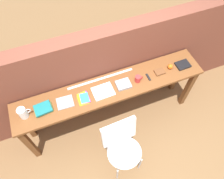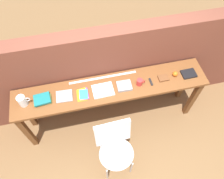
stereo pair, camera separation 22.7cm
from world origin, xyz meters
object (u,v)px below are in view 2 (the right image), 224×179
(chair_white_moulded, at_px, (115,147))
(book_repair_rightmost, at_px, (189,74))
(magazine_cycling, at_px, (64,96))
(pamphlet_pile_colourful, at_px, (83,94))
(mug, at_px, (140,82))
(leather_journal_brown, at_px, (163,78))
(book_open_centre, at_px, (103,90))
(pitcher_white, at_px, (22,101))
(book_stack_leftmost, at_px, (42,100))
(multitool_folded, at_px, (151,82))
(sports_ball_small, at_px, (175,74))

(chair_white_moulded, xyz_separation_m, book_repair_rightmost, (1.13, 0.62, 0.37))
(magazine_cycling, distance_m, pamphlet_pile_colourful, 0.23)
(mug, xyz_separation_m, leather_journal_brown, (0.33, 0.02, -0.03))
(magazine_cycling, relative_size, book_open_centre, 0.75)
(magazine_cycling, xyz_separation_m, pamphlet_pile_colourful, (0.23, -0.03, 0.00))
(leather_journal_brown, bearing_deg, book_repair_rightmost, -1.68)
(pamphlet_pile_colourful, height_order, leather_journal_brown, leather_journal_brown)
(pitcher_white, distance_m, book_stack_leftmost, 0.22)
(mug, bearing_deg, book_open_centre, 179.56)
(mug, height_order, leather_journal_brown, mug)
(pitcher_white, bearing_deg, multitool_folded, -0.90)
(book_open_centre, distance_m, leather_journal_brown, 0.80)
(chair_white_moulded, bearing_deg, book_repair_rightmost, 28.89)
(sports_ball_small, bearing_deg, book_stack_leftmost, -179.63)
(leather_journal_brown, bearing_deg, pamphlet_pile_colourful, -179.46)
(leather_journal_brown, height_order, sports_ball_small, sports_ball_small)
(book_stack_leftmost, xyz_separation_m, sports_ball_small, (1.71, 0.01, 0.01))
(magazine_cycling, bearing_deg, leather_journal_brown, 2.77)
(magazine_cycling, distance_m, sports_ball_small, 1.45)
(chair_white_moulded, relative_size, leather_journal_brown, 6.86)
(chair_white_moulded, distance_m, leather_journal_brown, 1.07)
(book_repair_rightmost, bearing_deg, pamphlet_pile_colourful, 179.66)
(magazine_cycling, xyz_separation_m, book_repair_rightmost, (1.63, -0.01, 0.01))
(multitool_folded, bearing_deg, mug, 178.86)
(magazine_cycling, xyz_separation_m, multitool_folded, (1.11, -0.03, 0.00))
(book_open_centre, relative_size, sports_ball_small, 3.76)
(multitool_folded, bearing_deg, book_open_centre, 179.39)
(pitcher_white, xyz_separation_m, book_repair_rightmost, (2.11, -0.01, -0.06))
(magazine_cycling, relative_size, multitool_folded, 1.79)
(book_open_centre, xyz_separation_m, sports_ball_small, (0.96, 0.03, 0.03))
(chair_white_moulded, bearing_deg, book_stack_leftmost, 140.18)
(book_repair_rightmost, bearing_deg, pitcher_white, 178.88)
(pitcher_white, relative_size, book_open_centre, 0.70)
(pamphlet_pile_colourful, height_order, sports_ball_small, sports_ball_small)
(magazine_cycling, relative_size, leather_journal_brown, 1.52)
(multitool_folded, xyz_separation_m, book_repair_rightmost, (0.53, 0.01, 0.00))
(magazine_cycling, height_order, pamphlet_pile_colourful, same)
(mug, bearing_deg, pitcher_white, 179.13)
(chair_white_moulded, height_order, leather_journal_brown, leather_journal_brown)
(pitcher_white, distance_m, book_repair_rightmost, 2.11)
(chair_white_moulded, bearing_deg, sports_ball_small, 34.29)
(chair_white_moulded, height_order, magazine_cycling, magazine_cycling)
(mug, bearing_deg, chair_white_moulded, -126.61)
(pamphlet_pile_colourful, bearing_deg, book_open_centre, 1.06)
(pamphlet_pile_colourful, xyz_separation_m, mug, (0.73, 0.00, 0.04))
(book_stack_leftmost, height_order, magazine_cycling, book_stack_leftmost)
(mug, xyz_separation_m, multitool_folded, (0.15, -0.00, -0.04))
(pitcher_white, relative_size, magazine_cycling, 0.93)
(magazine_cycling, distance_m, mug, 0.96)
(multitool_folded, bearing_deg, chair_white_moulded, -134.80)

